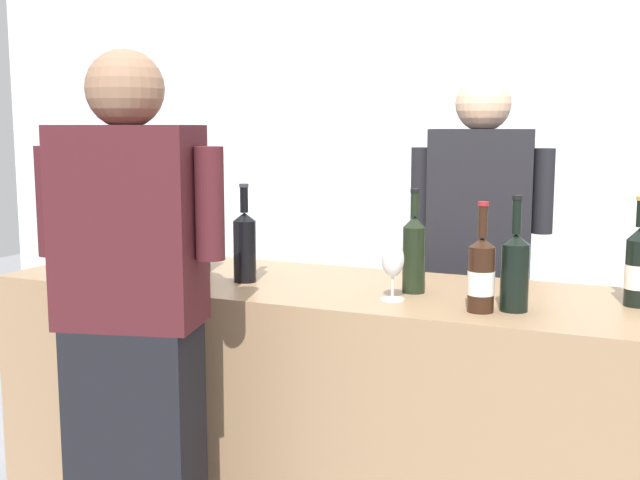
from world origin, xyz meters
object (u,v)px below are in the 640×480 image
at_px(wine_bottle_6, 199,237).
at_px(ice_bucket, 115,244).
at_px(wine_bottle_5, 515,270).
at_px(person_guest, 134,357).
at_px(wine_bottle_3, 191,237).
at_px(wine_glass, 393,262).
at_px(wine_bottle_1, 414,252).
at_px(wine_bottle_9, 142,229).
at_px(wine_bottle_8, 128,227).
at_px(wine_bottle_4, 639,267).
at_px(wine_bottle_0, 245,245).
at_px(wine_bottle_2, 481,274).
at_px(person_server, 478,291).

bearing_deg(wine_bottle_6, ice_bucket, -141.77).
relative_size(wine_bottle_5, person_guest, 0.20).
relative_size(wine_bottle_3, wine_glass, 1.68).
xyz_separation_m(wine_bottle_1, wine_bottle_6, (-0.83, 0.04, -0.00)).
height_order(wine_bottle_1, wine_bottle_9, wine_bottle_9).
height_order(wine_bottle_1, wine_bottle_8, wine_bottle_1).
relative_size(wine_bottle_8, ice_bucket, 1.37).
relative_size(wine_bottle_1, wine_bottle_8, 1.05).
height_order(wine_bottle_4, wine_bottle_5, wine_bottle_5).
xyz_separation_m(wine_bottle_4, wine_bottle_8, (-1.93, 0.10, 0.01)).
bearing_deg(wine_bottle_1, wine_bottle_5, -20.67).
height_order(wine_bottle_3, wine_bottle_6, wine_bottle_6).
bearing_deg(wine_bottle_8, wine_bottle_5, -10.93).
bearing_deg(wine_bottle_9, ice_bucket, -71.47).
bearing_deg(wine_bottle_0, wine_bottle_4, 6.70).
xyz_separation_m(wine_bottle_3, wine_bottle_6, (0.09, -0.09, 0.02)).
relative_size(wine_bottle_9, ice_bucket, 1.47).
bearing_deg(wine_bottle_2, wine_bottle_9, 167.43).
bearing_deg(wine_bottle_8, wine_bottle_9, -23.83).
bearing_deg(wine_glass, person_server, 84.58).
bearing_deg(wine_bottle_9, person_guest, -55.27).
bearing_deg(wine_glass, wine_bottle_9, 166.52).
bearing_deg(wine_bottle_9, person_server, 25.18).
xyz_separation_m(wine_bottle_5, wine_glass, (-0.37, -0.01, -0.00)).
bearing_deg(wine_bottle_4, wine_bottle_1, -172.99).
distance_m(wine_bottle_0, wine_bottle_3, 0.39).
xyz_separation_m(wine_bottle_3, wine_bottle_5, (1.27, -0.25, 0.01)).
bearing_deg(wine_bottle_9, wine_bottle_8, 156.17).
bearing_deg(wine_bottle_4, person_guest, -151.57).
relative_size(wine_bottle_1, person_server, 0.20).
bearing_deg(wine_bottle_3, wine_bottle_5, -11.32).
bearing_deg(wine_glass, wine_bottle_8, 165.63).
distance_m(wine_bottle_5, person_guest, 1.12).
distance_m(wine_bottle_2, person_guest, 1.02).
bearing_deg(wine_bottle_4, wine_bottle_0, -173.30).
relative_size(wine_bottle_2, wine_bottle_6, 0.93).
distance_m(wine_bottle_8, ice_bucket, 0.38).
bearing_deg(ice_bucket, person_guest, -47.76).
relative_size(wine_bottle_5, wine_glass, 1.85).
xyz_separation_m(wine_bottle_2, wine_bottle_9, (-1.42, 0.32, 0.02)).
height_order(wine_bottle_5, wine_bottle_6, wine_bottle_6).
distance_m(wine_glass, person_guest, 0.82).
bearing_deg(person_server, wine_bottle_0, -129.54).
relative_size(wine_bottle_4, wine_glass, 1.80).
bearing_deg(wine_bottle_9, wine_bottle_2, -12.57).
xyz_separation_m(wine_bottle_0, wine_bottle_2, (0.84, -0.11, -0.02)).
xyz_separation_m(wine_bottle_1, person_guest, (-0.64, -0.62, -0.25)).
xyz_separation_m(wine_bottle_9, ice_bucket, (0.10, -0.29, -0.02)).
bearing_deg(wine_bottle_3, person_guest, -68.77).
xyz_separation_m(wine_bottle_2, person_server, (-0.20, 0.89, -0.24)).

